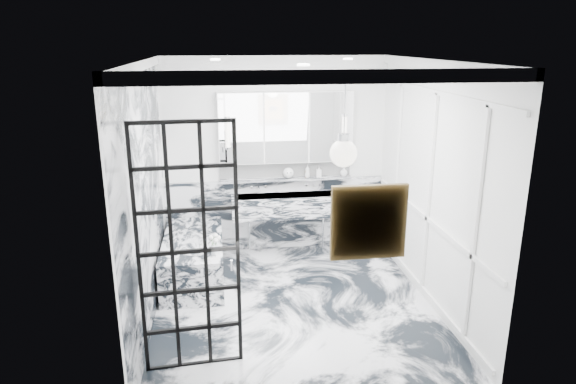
{
  "coord_description": "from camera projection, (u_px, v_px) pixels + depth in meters",
  "views": [
    {
      "loc": [
        -0.8,
        -5.37,
        3.0
      ],
      "look_at": [
        0.01,
        0.5,
        1.24
      ],
      "focal_mm": 32.0,
      "sensor_mm": 36.0,
      "label": 1
    }
  ],
  "objects": [
    {
      "name": "flower_vase",
      "position": [
        215.0,
        249.0,
        6.11
      ],
      "size": [
        0.09,
        0.09,
        0.12
      ],
      "primitive_type": "cylinder",
      "color": "silver",
      "rests_on": "bathtub"
    },
    {
      "name": "pendant_light",
      "position": [
        343.0,
        153.0,
        4.4
      ],
      "size": [
        0.24,
        0.24,
        0.24
      ],
      "primitive_type": "sphere",
      "color": "white",
      "rests_on": "ceiling"
    },
    {
      "name": "artwork",
      "position": [
        369.0,
        222.0,
        3.96
      ],
      "size": [
        0.5,
        0.05,
        0.5
      ],
      "primitive_type": "cube",
      "color": "#BD7B13",
      "rests_on": "wall_front"
    },
    {
      "name": "subway_tile",
      "position": [
        286.0,
        169.0,
        7.43
      ],
      "size": [
        1.9,
        0.03,
        0.23
      ],
      "primitive_type": "cube",
      "color": "white",
      "rests_on": "wall_back"
    },
    {
      "name": "marble_clad_left",
      "position": [
        146.0,
        202.0,
        5.47
      ],
      "size": [
        0.02,
        3.56,
        2.68
      ],
      "primitive_type": "cube",
      "color": "silver",
      "rests_on": "floor"
    },
    {
      "name": "wall_right",
      "position": [
        431.0,
        186.0,
        5.87
      ],
      "size": [
        0.0,
        3.6,
        3.6
      ],
      "primitive_type": "plane",
      "rotation": [
        1.57,
        0.0,
        -1.57
      ],
      "color": "white",
      "rests_on": "floor"
    },
    {
      "name": "amber_bottle",
      "position": [
        307.0,
        174.0,
        7.41
      ],
      "size": [
        0.04,
        0.04,
        0.1
      ],
      "primitive_type": "cylinder",
      "color": "#8C5919",
      "rests_on": "ledge"
    },
    {
      "name": "crittall_door",
      "position": [
        189.0,
        251.0,
        4.61
      ],
      "size": [
        0.88,
        0.1,
        2.34
      ],
      "primitive_type": null,
      "rotation": [
        0.0,
        0.0,
        0.07
      ],
      "color": "black",
      "rests_on": "floor"
    },
    {
      "name": "soap_bottle_c",
      "position": [
        344.0,
        171.0,
        7.48
      ],
      "size": [
        0.12,
        0.12,
        0.14
      ],
      "primitive_type": "imported",
      "rotation": [
        0.0,
        0.0,
        0.13
      ],
      "color": "silver",
      "rests_on": "ledge"
    },
    {
      "name": "mirror_cabinet",
      "position": [
        286.0,
        128.0,
        7.2
      ],
      "size": [
        1.9,
        0.16,
        1.0
      ],
      "primitive_type": "cube",
      "color": "white",
      "rests_on": "wall_back"
    },
    {
      "name": "wall_front",
      "position": [
        327.0,
        256.0,
        3.95
      ],
      "size": [
        3.6,
        0.0,
        3.6
      ],
      "primitive_type": "plane",
      "rotation": [
        -1.57,
        0.0,
        0.0
      ],
      "color": "white",
      "rests_on": "floor"
    },
    {
      "name": "soap_bottle_b",
      "position": [
        319.0,
        171.0,
        7.43
      ],
      "size": [
        0.08,
        0.08,
        0.16
      ],
      "primitive_type": "imported",
      "rotation": [
        0.0,
        0.0,
        -0.16
      ],
      "color": "#4C4C51",
      "rests_on": "ledge"
    },
    {
      "name": "floor",
      "position": [
        293.0,
        304.0,
        6.06
      ],
      "size": [
        3.6,
        3.6,
        0.0
      ],
      "primitive_type": "plane",
      "color": "silver",
      "rests_on": "ground"
    },
    {
      "name": "ceiling",
      "position": [
        294.0,
        60.0,
        5.26
      ],
      "size": [
        3.6,
        3.6,
        0.0
      ],
      "primitive_type": "plane",
      "rotation": [
        3.14,
        0.0,
        0.0
      ],
      "color": "white",
      "rests_on": "wall_back"
    },
    {
      "name": "wall_back",
      "position": [
        275.0,
        156.0,
        7.37
      ],
      "size": [
        3.6,
        0.0,
        3.6
      ],
      "primitive_type": "plane",
      "rotation": [
        1.57,
        0.0,
        0.0
      ],
      "color": "white",
      "rests_on": "floor"
    },
    {
      "name": "trough_sink",
      "position": [
        288.0,
        205.0,
        7.34
      ],
      "size": [
        1.6,
        0.45,
        0.3
      ],
      "primitive_type": "cube",
      "color": "silver",
      "rests_on": "wall_back"
    },
    {
      "name": "marble_clad_back",
      "position": [
        276.0,
        214.0,
        7.59
      ],
      "size": [
        3.18,
        0.05,
        1.05
      ],
      "primitive_type": "cube",
      "color": "silver",
      "rests_on": "floor"
    },
    {
      "name": "face_pot",
      "position": [
        288.0,
        173.0,
        7.37
      ],
      "size": [
        0.15,
        0.15,
        0.15
      ],
      "primitive_type": "sphere",
      "color": "white",
      "rests_on": "ledge"
    },
    {
      "name": "panel_molding",
      "position": [
        429.0,
        194.0,
        5.89
      ],
      "size": [
        0.03,
        3.4,
        2.3
      ],
      "primitive_type": "cube",
      "color": "white",
      "rests_on": "floor"
    },
    {
      "name": "wall_left",
      "position": [
        145.0,
        197.0,
        5.45
      ],
      "size": [
        0.0,
        3.6,
        3.6
      ],
      "primitive_type": "plane",
      "rotation": [
        1.57,
        0.0,
        1.57
      ],
      "color": "white",
      "rests_on": "floor"
    },
    {
      "name": "ledge",
      "position": [
        286.0,
        179.0,
        7.4
      ],
      "size": [
        1.9,
        0.14,
        0.04
      ],
      "primitive_type": "cube",
      "color": "silver",
      "rests_on": "wall_back"
    },
    {
      "name": "bathtub",
      "position": [
        194.0,
        258.0,
        6.67
      ],
      "size": [
        0.75,
        1.65,
        0.55
      ],
      "primitive_type": "cube",
      "color": "silver",
      "rests_on": "floor"
    },
    {
      "name": "sconce_left",
      "position": [
        228.0,
        133.0,
        7.01
      ],
      "size": [
        0.07,
        0.07,
        0.4
      ],
      "primitive_type": "cylinder",
      "color": "white",
      "rests_on": "mirror_cabinet"
    },
    {
      "name": "soap_bottle_a",
      "position": [
        307.0,
        171.0,
        7.4
      ],
      "size": [
        0.09,
        0.09,
        0.19
      ],
      "primitive_type": "imported",
      "rotation": [
        0.0,
        0.0,
        -0.3
      ],
      "color": "#8C5919",
      "rests_on": "ledge"
    },
    {
      "name": "sconce_right",
      "position": [
        345.0,
        130.0,
        7.22
      ],
      "size": [
        0.07,
        0.07,
        0.4
      ],
      "primitive_type": "cylinder",
      "color": "white",
      "rests_on": "mirror_cabinet"
    }
  ]
}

